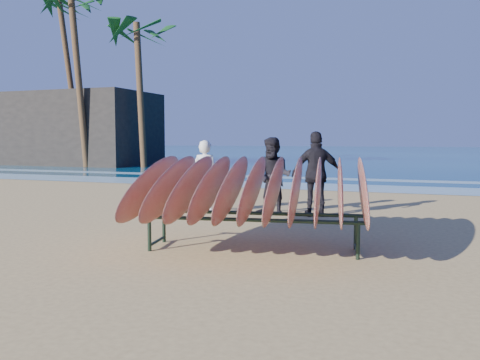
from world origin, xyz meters
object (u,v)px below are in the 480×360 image
at_px(palm_left, 77,1).
at_px(palm_right, 68,9).
at_px(palm_mid, 139,35).
at_px(person_dark_a, 274,176).
at_px(surfboard_rack, 253,187).
at_px(person_dark_b, 317,174).
at_px(person_white, 205,176).
at_px(building, 74,129).

bearing_deg(palm_left, palm_right, 133.15).
relative_size(palm_mid, palm_right, 0.75).
distance_m(person_dark_a, palm_left, 21.71).
bearing_deg(surfboard_rack, person_dark_b, 76.87).
height_order(person_dark_a, palm_mid, palm_mid).
bearing_deg(palm_right, person_white, -44.80).
xyz_separation_m(person_dark_b, palm_left, (-16.13, 13.01, 8.23)).
xyz_separation_m(person_white, palm_mid, (-10.57, 14.60, 6.52)).
height_order(person_dark_a, person_dark_b, person_dark_b).
relative_size(person_dark_b, palm_mid, 0.22).
distance_m(palm_mid, palm_right, 8.23).
xyz_separation_m(person_dark_b, palm_mid, (-13.00, 14.30, 6.43)).
relative_size(person_dark_a, person_dark_b, 0.93).
xyz_separation_m(person_white, palm_right, (-17.72, 17.60, 9.26)).
distance_m(person_white, palm_mid, 19.17).
bearing_deg(person_white, person_dark_a, -172.28).
bearing_deg(building, person_dark_a, -41.85).
bearing_deg(palm_left, person_dark_b, -38.90).
relative_size(surfboard_rack, palm_right, 0.33).
bearing_deg(person_white, person_dark_b, -173.78).
bearing_deg(palm_mid, person_white, -54.09).
xyz_separation_m(person_dark_a, palm_mid, (-12.08, 14.37, 6.49)).
bearing_deg(palm_right, building, -46.12).
xyz_separation_m(person_white, person_dark_a, (1.51, 0.22, 0.03)).
xyz_separation_m(surfboard_rack, palm_right, (-19.97, 20.85, 9.14)).
distance_m(palm_left, palm_right, 5.95).
xyz_separation_m(surfboard_rack, building, (-18.94, 19.78, 1.31)).
height_order(person_white, palm_right, palm_right).
xyz_separation_m(building, palm_left, (2.99, -3.22, 6.89)).
bearing_deg(person_dark_a, person_white, -167.10).
relative_size(person_dark_a, palm_left, 0.17).
bearing_deg(person_dark_b, person_dark_a, -18.00).
xyz_separation_m(palm_mid, palm_right, (-7.15, 3.00, 2.74)).
xyz_separation_m(surfboard_rack, person_dark_a, (-0.74, 3.48, -0.09)).
xyz_separation_m(person_dark_a, person_dark_b, (0.92, 0.07, 0.06)).
bearing_deg(palm_mid, palm_left, -157.69).
bearing_deg(person_dark_b, palm_right, -63.14).
xyz_separation_m(person_white, palm_left, (-13.70, 13.31, 8.32)).
xyz_separation_m(person_dark_b, building, (-19.12, 16.23, 1.34)).
relative_size(person_white, person_dark_a, 0.96).
height_order(surfboard_rack, palm_left, palm_left).
bearing_deg(person_dark_a, person_dark_b, 8.91).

